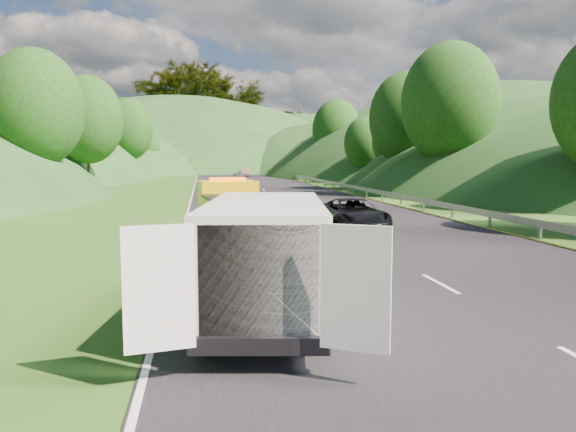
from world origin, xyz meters
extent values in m
plane|color=#38661E|center=(0.00, 0.00, 0.00)|extent=(320.00, 320.00, 0.00)
cube|color=black|center=(3.00, 40.00, 0.01)|extent=(14.00, 200.00, 0.02)
cube|color=gray|center=(10.30, 52.50, 0.00)|extent=(0.06, 140.00, 1.52)
cylinder|color=black|center=(-3.07, 6.77, 0.49)|extent=(0.45, 1.02, 0.98)
cylinder|color=black|center=(-1.21, 6.98, 0.49)|extent=(0.45, 1.02, 0.98)
cylinder|color=black|center=(-2.64, 2.86, 0.49)|extent=(0.45, 1.02, 0.98)
cylinder|color=black|center=(-0.78, 3.07, 0.49)|extent=(0.45, 1.02, 0.98)
cube|color=yellow|center=(-2.05, 6.04, 1.43)|extent=(2.28, 1.80, 1.87)
cube|color=yellow|center=(-1.80, 3.84, 1.18)|extent=(2.52, 3.56, 1.28)
cube|color=black|center=(-1.80, 3.84, 1.87)|extent=(2.52, 3.56, 0.10)
cube|color=black|center=(-2.18, 7.22, 0.89)|extent=(2.09, 1.39, 0.69)
cube|color=black|center=(-2.24, 7.80, 0.69)|extent=(2.08, 0.42, 0.49)
cube|color=yellow|center=(-2.22, 7.56, 1.53)|extent=(2.04, 0.99, 1.08)
cube|color=orange|center=(-2.05, 6.04, 2.41)|extent=(1.40, 0.40, 0.16)
cube|color=black|center=(-2.12, 6.73, 1.77)|extent=(1.87, 0.28, 0.89)
cylinder|color=black|center=(-2.45, -2.57, 0.42)|extent=(0.44, 0.88, 0.85)
cylinder|color=black|center=(-0.57, -2.85, 0.42)|extent=(0.44, 0.88, 0.85)
cylinder|color=black|center=(-2.98, -6.12, 0.42)|extent=(0.44, 0.88, 0.85)
cylinder|color=black|center=(-1.10, -6.40, 0.42)|extent=(0.44, 0.88, 0.85)
cube|color=white|center=(-1.79, -4.59, 1.43)|extent=(2.96, 5.76, 1.96)
cube|color=white|center=(-1.36, -1.71, 1.00)|extent=(2.23, 1.25, 1.06)
cube|color=black|center=(-1.39, -1.92, 1.85)|extent=(1.99, 0.64, 0.88)
cube|color=black|center=(-2.19, -7.25, 1.43)|extent=(1.79, 0.37, 1.69)
cube|color=white|center=(-3.62, -7.52, 1.43)|extent=(1.00, 0.26, 1.80)
cube|color=white|center=(-0.90, -7.93, 1.43)|extent=(0.91, 0.53, 1.80)
cube|color=black|center=(-2.21, -7.36, 0.48)|extent=(2.11, 0.47, 0.26)
imported|color=silver|center=(-2.71, 1.94, 0.00)|extent=(0.48, 0.61, 1.51)
imported|color=tan|center=(-2.80, -0.84, 0.00)|extent=(0.57, 0.49, 1.03)
imported|color=black|center=(-1.83, -5.24, 0.00)|extent=(1.28, 0.94, 1.77)
cube|color=#55523F|center=(-3.99, 1.19, 0.31)|extent=(0.42, 0.29, 0.62)
cylinder|color=black|center=(-0.95, -5.25, 0.00)|extent=(0.68, 0.68, 0.20)
imported|color=black|center=(3.56, 8.56, 0.00)|extent=(2.45, 5.13, 1.41)
imported|color=#424247|center=(1.75, 59.97, 0.00)|extent=(1.51, 3.75, 1.28)
imported|color=brown|center=(4.00, 79.62, 0.00)|extent=(1.44, 4.13, 1.36)
camera|label=1|loc=(-2.99, -15.39, 3.26)|focal=35.00mm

